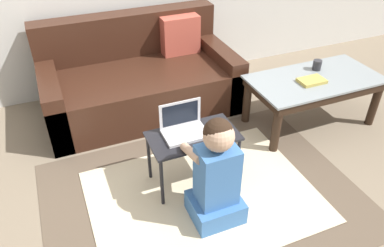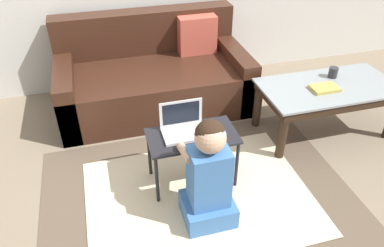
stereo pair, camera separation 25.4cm
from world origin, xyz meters
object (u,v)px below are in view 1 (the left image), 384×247
at_px(couch, 139,79).
at_px(book_on_table, 312,81).
at_px(laptop_desk, 193,141).
at_px(laptop, 184,129).
at_px(person_seated, 216,176).
at_px(cup_on_table, 317,65).
at_px(coffee_table, 314,85).
at_px(computer_mouse, 221,131).

bearing_deg(couch, book_on_table, -36.92).
bearing_deg(laptop_desk, book_on_table, 12.40).
bearing_deg(laptop_desk, couch, 92.60).
bearing_deg(couch, laptop, -89.74).
bearing_deg(person_seated, laptop_desk, 90.40).
xyz_separation_m(laptop, cup_on_table, (1.39, 0.39, 0.04)).
height_order(cup_on_table, book_on_table, cup_on_table).
bearing_deg(coffee_table, couch, 146.19).
bearing_deg(cup_on_table, laptop_desk, -162.34).
height_order(laptop_desk, cup_on_table, cup_on_table).
relative_size(computer_mouse, person_seated, 0.14).
height_order(coffee_table, book_on_table, book_on_table).
bearing_deg(laptop, cup_on_table, 15.61).
relative_size(computer_mouse, book_on_table, 0.50).
relative_size(laptop, book_on_table, 1.37).
height_order(laptop, computer_mouse, laptop).
relative_size(couch, computer_mouse, 15.62).
xyz_separation_m(computer_mouse, cup_on_table, (1.16, 0.48, 0.06)).
bearing_deg(computer_mouse, couch, 101.13).
bearing_deg(person_seated, cup_on_table, 30.56).
bearing_deg(person_seated, coffee_table, 28.27).
xyz_separation_m(laptop, computer_mouse, (0.23, -0.09, -0.02)).
height_order(couch, person_seated, couch).
bearing_deg(computer_mouse, laptop, 159.22).
bearing_deg(computer_mouse, book_on_table, 17.40).
xyz_separation_m(couch, person_seated, (0.06, -1.53, 0.08)).
relative_size(couch, laptop_desk, 2.79).
bearing_deg(coffee_table, person_seated, -151.73).
bearing_deg(cup_on_table, book_on_table, -136.44).
bearing_deg(laptop, coffee_table, 11.54).
xyz_separation_m(coffee_table, laptop_desk, (-1.24, -0.30, -0.02)).
height_order(coffee_table, laptop, laptop).
distance_m(couch, laptop_desk, 1.17).
height_order(computer_mouse, book_on_table, book_on_table).
xyz_separation_m(coffee_table, book_on_table, (-0.08, -0.05, 0.08)).
height_order(laptop_desk, book_on_table, book_on_table).
relative_size(laptop, computer_mouse, 2.72).
bearing_deg(computer_mouse, person_seated, -120.39).
height_order(person_seated, cup_on_table, person_seated).
xyz_separation_m(computer_mouse, person_seated, (-0.18, -0.31, -0.08)).
distance_m(person_seated, book_on_table, 1.32).
xyz_separation_m(couch, computer_mouse, (0.24, -1.22, 0.15)).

